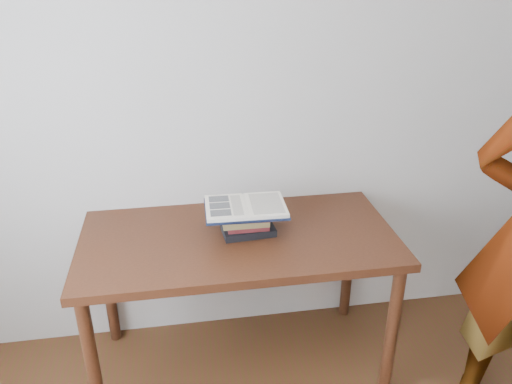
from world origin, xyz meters
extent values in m
cube|color=#B9B6AF|center=(0.00, 1.75, 1.30)|extent=(3.50, 0.04, 2.60)
cube|color=#422010|center=(-0.03, 1.38, 0.78)|extent=(1.50, 0.75, 0.04)
cylinder|color=#422010|center=(-0.72, 1.07, 0.38)|extent=(0.06, 0.06, 0.76)
cylinder|color=#422010|center=(0.66, 1.07, 0.38)|extent=(0.06, 0.06, 0.76)
cylinder|color=#422010|center=(-0.72, 1.69, 0.38)|extent=(0.06, 0.06, 0.76)
cylinder|color=#422010|center=(0.66, 1.69, 0.38)|extent=(0.06, 0.06, 0.76)
cube|color=black|center=(0.02, 1.40, 0.82)|extent=(0.26, 0.18, 0.03)
cube|color=maroon|center=(0.01, 1.40, 0.85)|extent=(0.20, 0.14, 0.03)
cube|color=olive|center=(0.00, 1.40, 0.88)|extent=(0.22, 0.16, 0.03)
cube|color=maroon|center=(0.00, 1.39, 0.91)|extent=(0.23, 0.16, 0.03)
cube|color=black|center=(0.01, 1.39, 0.93)|extent=(0.39, 0.27, 0.01)
cube|color=beige|center=(-0.09, 1.40, 0.95)|extent=(0.19, 0.26, 0.02)
cube|color=beige|center=(0.10, 1.39, 0.95)|extent=(0.19, 0.26, 0.02)
cylinder|color=beige|center=(0.01, 1.39, 0.95)|extent=(0.02, 0.25, 0.01)
cube|color=black|center=(-0.11, 1.47, 0.96)|extent=(0.10, 0.06, 0.00)
cube|color=black|center=(-0.12, 1.40, 0.96)|extent=(0.10, 0.06, 0.00)
cube|color=black|center=(-0.12, 1.33, 0.96)|extent=(0.10, 0.06, 0.00)
cube|color=beige|center=(-0.04, 1.40, 0.96)|extent=(0.05, 0.21, 0.00)
cube|color=beige|center=(0.10, 1.39, 0.96)|extent=(0.15, 0.22, 0.00)
camera|label=1|loc=(-0.28, -0.66, 2.01)|focal=35.00mm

